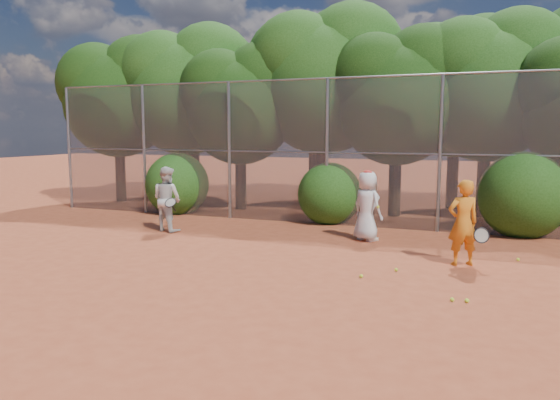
% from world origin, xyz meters
% --- Properties ---
extents(ground, '(80.00, 80.00, 0.00)m').
position_xyz_m(ground, '(0.00, 0.00, 0.00)').
color(ground, '#A14124').
rests_on(ground, ground).
extents(fence_back, '(20.05, 0.09, 4.03)m').
position_xyz_m(fence_back, '(-0.12, 6.00, 2.05)').
color(fence_back, gray).
rests_on(fence_back, ground).
extents(tree_0, '(4.38, 3.81, 6.00)m').
position_xyz_m(tree_0, '(-9.44, 8.04, 3.93)').
color(tree_0, black).
rests_on(tree_0, ground).
extents(tree_1, '(4.64, 4.03, 6.35)m').
position_xyz_m(tree_1, '(-6.94, 8.54, 4.16)').
color(tree_1, black).
rests_on(tree_1, ground).
extents(tree_2, '(3.99, 3.47, 5.47)m').
position_xyz_m(tree_2, '(-4.45, 7.83, 3.58)').
color(tree_2, black).
rests_on(tree_2, ground).
extents(tree_3, '(4.89, 4.26, 6.70)m').
position_xyz_m(tree_3, '(-1.94, 8.84, 4.40)').
color(tree_3, black).
rests_on(tree_3, ground).
extents(tree_4, '(4.19, 3.64, 5.73)m').
position_xyz_m(tree_4, '(0.55, 8.24, 3.76)').
color(tree_4, black).
rests_on(tree_4, ground).
extents(tree_5, '(4.51, 3.92, 6.17)m').
position_xyz_m(tree_5, '(3.06, 9.04, 4.05)').
color(tree_5, black).
rests_on(tree_5, ground).
extents(tree_9, '(4.83, 4.20, 6.62)m').
position_xyz_m(tree_9, '(-7.94, 10.84, 4.34)').
color(tree_9, black).
rests_on(tree_9, ground).
extents(tree_10, '(5.15, 4.48, 7.06)m').
position_xyz_m(tree_10, '(-2.93, 11.05, 4.63)').
color(tree_10, black).
rests_on(tree_10, ground).
extents(tree_11, '(4.64, 4.03, 6.35)m').
position_xyz_m(tree_11, '(2.06, 10.64, 4.16)').
color(tree_11, black).
rests_on(tree_11, ground).
extents(bush_0, '(2.00, 2.00, 2.00)m').
position_xyz_m(bush_0, '(-6.00, 6.30, 1.00)').
color(bush_0, '#1B4411').
rests_on(bush_0, ground).
extents(bush_1, '(1.80, 1.80, 1.80)m').
position_xyz_m(bush_1, '(-1.00, 6.30, 0.90)').
color(bush_1, '#1B4411').
rests_on(bush_1, ground).
extents(bush_2, '(2.20, 2.20, 2.20)m').
position_xyz_m(bush_2, '(4.00, 6.30, 1.10)').
color(bush_2, '#1B4411').
rests_on(bush_2, ground).
extents(player_yellow, '(0.87, 0.65, 1.67)m').
position_xyz_m(player_yellow, '(2.80, 2.51, 0.84)').
color(player_yellow, orange).
rests_on(player_yellow, ground).
extents(player_teen, '(0.96, 0.86, 1.68)m').
position_xyz_m(player_teen, '(0.55, 4.18, 0.83)').
color(player_teen, silver).
rests_on(player_teen, ground).
extents(player_white, '(0.94, 0.84, 1.68)m').
position_xyz_m(player_white, '(-4.54, 3.48, 0.84)').
color(player_white, silver).
rests_on(player_white, ground).
extents(ball_0, '(0.07, 0.07, 0.07)m').
position_xyz_m(ball_0, '(2.81, 0.05, 0.03)').
color(ball_0, '#C7E92A').
rests_on(ball_0, ground).
extents(ball_1, '(0.07, 0.07, 0.07)m').
position_xyz_m(ball_1, '(1.70, 1.54, 0.03)').
color(ball_1, '#C7E92A').
rests_on(ball_1, ground).
extents(ball_2, '(0.07, 0.07, 0.07)m').
position_xyz_m(ball_2, '(3.02, 0.08, 0.03)').
color(ball_2, '#C7E92A').
rests_on(ball_2, ground).
extents(ball_4, '(0.07, 0.07, 0.07)m').
position_xyz_m(ball_4, '(1.20, 0.87, 0.03)').
color(ball_4, '#C7E92A').
rests_on(ball_4, ground).
extents(ball_5, '(0.07, 0.07, 0.07)m').
position_xyz_m(ball_5, '(3.84, 3.26, 0.03)').
color(ball_5, '#C7E92A').
rests_on(ball_5, ground).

